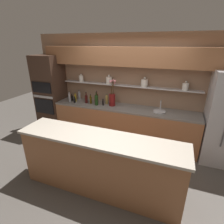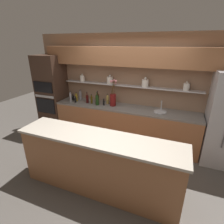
% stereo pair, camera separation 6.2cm
% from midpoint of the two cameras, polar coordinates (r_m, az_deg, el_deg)
% --- Properties ---
extents(ground_plane, '(12.00, 12.00, 0.00)m').
position_cam_midpoint_polar(ground_plane, '(3.66, -0.39, -18.85)').
color(ground_plane, '#4C4742').
extents(back_wall_unit, '(5.20, 0.44, 2.60)m').
position_cam_midpoint_polar(back_wall_unit, '(4.32, 7.32, 10.44)').
color(back_wall_unit, '#937056').
rests_on(back_wall_unit, ground_plane).
extents(back_counter_unit, '(3.53, 0.62, 0.92)m').
position_cam_midpoint_polar(back_counter_unit, '(4.43, 4.22, -4.06)').
color(back_counter_unit, '#99603D').
rests_on(back_counter_unit, ground_plane).
extents(island_counter, '(2.71, 0.61, 1.02)m').
position_cam_midpoint_polar(island_counter, '(3.03, -3.69, -16.48)').
color(island_counter, '#99603D').
rests_on(island_counter, ground_plane).
extents(oven_tower, '(0.70, 0.64, 2.09)m').
position_cam_midpoint_polar(oven_tower, '(5.22, -18.61, 5.70)').
color(oven_tower, '#3D281E').
rests_on(oven_tower, ground_plane).
extents(flower_vase, '(0.17, 0.17, 0.65)m').
position_cam_midpoint_polar(flower_vase, '(4.30, 0.71, 4.64)').
color(flower_vase, maroon).
rests_on(flower_vase, back_counter_unit).
extents(sink_fixture, '(0.29, 0.29, 0.25)m').
position_cam_midpoint_polar(sink_fixture, '(4.10, 15.92, 0.31)').
color(sink_fixture, '#B7B7BC').
rests_on(sink_fixture, back_counter_unit).
extents(bottle_oil_0, '(0.06, 0.06, 0.24)m').
position_cam_midpoint_polar(bottle_oil_0, '(4.75, -11.19, 4.61)').
color(bottle_oil_0, olive).
rests_on(bottle_oil_0, back_counter_unit).
extents(bottle_wine_1, '(0.07, 0.07, 0.29)m').
position_cam_midpoint_polar(bottle_wine_1, '(4.57, -7.70, 4.29)').
color(bottle_wine_1, '#380C0C').
rests_on(bottle_wine_1, back_counter_unit).
extents(bottle_sauce_2, '(0.05, 0.05, 0.18)m').
position_cam_midpoint_polar(bottle_sauce_2, '(4.85, -12.21, 4.64)').
color(bottle_sauce_2, black).
rests_on(bottle_sauce_2, back_counter_unit).
extents(bottle_wine_3, '(0.08, 0.08, 0.34)m').
position_cam_midpoint_polar(bottle_wine_3, '(4.38, -4.46, 3.92)').
color(bottle_wine_3, '#193814').
rests_on(bottle_wine_3, back_counter_unit).
extents(bottle_spirit_4, '(0.07, 0.07, 0.27)m').
position_cam_midpoint_polar(bottle_spirit_4, '(4.89, -9.93, 5.35)').
color(bottle_spirit_4, gray).
rests_on(bottle_spirit_4, back_counter_unit).
extents(bottle_sauce_5, '(0.05, 0.05, 0.16)m').
position_cam_midpoint_polar(bottle_sauce_5, '(4.36, -2.31, 3.10)').
color(bottle_sauce_5, black).
rests_on(bottle_sauce_5, back_counter_unit).
extents(bottle_oil_6, '(0.06, 0.06, 0.24)m').
position_cam_midpoint_polar(bottle_oil_6, '(4.52, -6.30, 4.01)').
color(bottle_oil_6, '#47380A').
rests_on(bottle_oil_6, back_counter_unit).
extents(bottle_spirit_7, '(0.06, 0.06, 0.28)m').
position_cam_midpoint_polar(bottle_spirit_7, '(4.74, -13.01, 4.71)').
color(bottle_spirit_7, gray).
rests_on(bottle_spirit_7, back_counter_unit).
extents(bottle_wine_8, '(0.07, 0.07, 0.33)m').
position_cam_midpoint_polar(bottle_wine_8, '(4.48, -4.28, 4.33)').
color(bottle_wine_8, '#380C0C').
rests_on(bottle_wine_8, back_counter_unit).
extents(bottle_sauce_9, '(0.06, 0.06, 0.16)m').
position_cam_midpoint_polar(bottle_sauce_9, '(4.68, -11.47, 3.91)').
color(bottle_sauce_9, black).
rests_on(bottle_sauce_9, back_counter_unit).
extents(bottle_spirit_10, '(0.07, 0.07, 0.26)m').
position_cam_midpoint_polar(bottle_spirit_10, '(4.47, -1.07, 4.06)').
color(bottle_spirit_10, tan).
rests_on(bottle_spirit_10, back_counter_unit).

